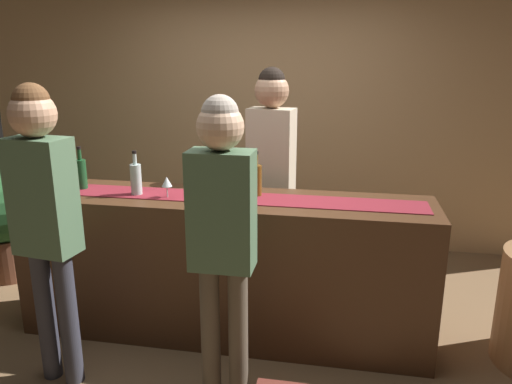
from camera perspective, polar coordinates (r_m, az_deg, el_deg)
The scene contains 14 objects.
ground_plane at distance 3.69m, azimuth -3.60°, elevation -15.65°, with size 10.00×10.00×0.00m, color brown.
back_wall at distance 5.03m, azimuth 1.44°, elevation 10.38°, with size 6.00×0.12×2.90m, color tan.
bar_counter at distance 3.45m, azimuth -3.74°, elevation -8.58°, with size 2.78×0.60×0.99m, color #472B19.
counter_runner_cloth at distance 3.28m, azimuth -3.90°, elevation -0.59°, with size 2.64×0.28×0.01m, color maroon.
wine_bottle_green at distance 3.66m, azimuth -19.52°, elevation 2.04°, with size 0.07×0.07×0.30m.
wine_bottle_clear at distance 3.40m, azimuth -13.69°, elevation 1.52°, with size 0.07×0.07×0.30m.
wine_bottle_amber at distance 3.28m, azimuth 0.02°, elevation 1.45°, with size 0.07×0.07×0.30m.
wine_glass_near_customer at distance 3.75m, azimuth -23.19°, elevation 1.84°, with size 0.07×0.07×0.14m.
wine_glass_mid_counter at distance 3.29m, azimuth -10.26°, elevation 1.10°, with size 0.07×0.07×0.14m.
wine_glass_far_end at distance 3.19m, azimuth -4.11°, elevation 0.86°, with size 0.07×0.07×0.14m.
bartender at distance 3.75m, azimuth 1.76°, elevation 3.88°, with size 0.37×0.26×1.82m.
customer_sipping at distance 2.60m, azimuth -3.94°, elevation -3.31°, with size 0.34×0.24×1.72m.
customer_browsing at distance 2.97m, azimuth -23.31°, elevation -1.38°, with size 0.36×0.25×1.77m.
potted_plant_tall at distance 4.80m, azimuth -27.15°, elevation -2.13°, with size 0.70×0.70×1.02m.
Camera 1 is at (0.79, -3.05, 1.92)m, focal length 34.66 mm.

